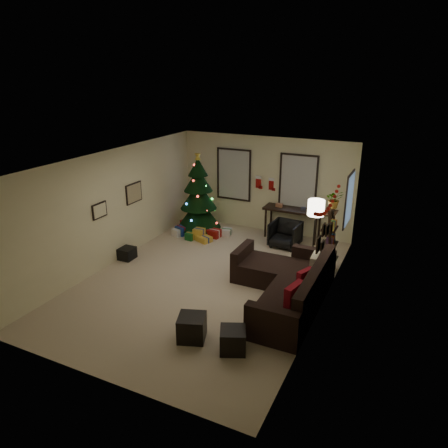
{
  "coord_description": "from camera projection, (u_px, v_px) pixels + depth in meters",
  "views": [
    {
      "loc": [
        3.89,
        -7.34,
        4.39
      ],
      "look_at": [
        0.1,
        0.6,
        1.15
      ],
      "focal_mm": 33.71,
      "sensor_mm": 36.0,
      "label": 1
    }
  ],
  "objects": [
    {
      "name": "floor_lamp",
      "position": [
        316.0,
        213.0,
        9.19
      ],
      "size": [
        0.37,
        0.37,
        1.73
      ],
      "rotation": [
        0.0,
        0.0,
        0.3
      ],
      "color": "black",
      "rests_on": "floor"
    },
    {
      "name": "floor",
      "position": [
        208.0,
        280.0,
        9.3
      ],
      "size": [
        7.0,
        7.0,
        0.0
      ],
      "primitive_type": "plane",
      "color": "beige",
      "rests_on": "ground"
    },
    {
      "name": "window_back_left",
      "position": [
        234.0,
        174.0,
        12.09
      ],
      "size": [
        1.05,
        0.06,
        1.5
      ],
      "color": "#728CB2",
      "rests_on": "wall_back"
    },
    {
      "name": "ottoman_far",
      "position": [
        233.0,
        340.0,
        6.93
      ],
      "size": [
        0.55,
        0.55,
        0.4
      ],
      "primitive_type": "cube",
      "rotation": [
        0.0,
        0.0,
        0.41
      ],
      "color": "black",
      "rests_on": "floor"
    },
    {
      "name": "wall_left",
      "position": [
        113.0,
        207.0,
        9.85
      ],
      "size": [
        0.0,
        7.0,
        7.0
      ],
      "primitive_type": "plane",
      "rotation": [
        1.57,
        0.0,
        1.57
      ],
      "color": "beige",
      "rests_on": "floor"
    },
    {
      "name": "wall_back",
      "position": [
        265.0,
        185.0,
        11.8
      ],
      "size": [
        5.0,
        0.0,
        5.0
      ],
      "primitive_type": "plane",
      "rotation": [
        1.57,
        0.0,
        0.0
      ],
      "color": "beige",
      "rests_on": "floor"
    },
    {
      "name": "garland",
      "position": [
        328.0,
        204.0,
        7.65
      ],
      "size": [
        0.08,
        1.9,
        0.3
      ],
      "primitive_type": null,
      "color": "#A5140C",
      "rests_on": "wall_right"
    },
    {
      "name": "wall_right",
      "position": [
        326.0,
        243.0,
        7.83
      ],
      "size": [
        0.0,
        7.0,
        7.0
      ],
      "primitive_type": "plane",
      "rotation": [
        1.57,
        0.0,
        -1.57
      ],
      "color": "beige",
      "rests_on": "floor"
    },
    {
      "name": "pillow_cream",
      "position": [
        315.0,
        265.0,
        8.61
      ],
      "size": [
        0.15,
        0.45,
        0.45
      ],
      "primitive_type": "cube",
      "rotation": [
        0.0,
        0.0,
        0.05
      ],
      "color": "beige",
      "rests_on": "sofa"
    },
    {
      "name": "pillow_red_a",
      "position": [
        294.0,
        297.0,
        7.37
      ],
      "size": [
        0.24,
        0.51,
        0.49
      ],
      "primitive_type": "cube",
      "rotation": [
        0.0,
        0.0,
        -0.23
      ],
      "color": "maroon",
      "rests_on": "sofa"
    },
    {
      "name": "stocking_right",
      "position": [
        272.0,
        184.0,
        11.72
      ],
      "size": [
        0.2,
        0.05,
        0.36
      ],
      "color": "#990F0C",
      "rests_on": "wall_back"
    },
    {
      "name": "art_abstract",
      "position": [
        99.0,
        210.0,
        9.41
      ],
      "size": [
        0.04,
        0.45,
        0.35
      ],
      "color": "black",
      "rests_on": "wall_left"
    },
    {
      "name": "christmas_tree",
      "position": [
        199.0,
        199.0,
        11.86
      ],
      "size": [
        1.25,
        1.25,
        2.33
      ],
      "rotation": [
        0.0,
        0.0,
        0.14
      ],
      "color": "black",
      "rests_on": "floor"
    },
    {
      "name": "ottoman_near",
      "position": [
        192.0,
        328.0,
        7.23
      ],
      "size": [
        0.59,
        0.59,
        0.44
      ],
      "primitive_type": "cube",
      "rotation": [
        0.0,
        0.0,
        0.34
      ],
      "color": "black",
      "rests_on": "floor"
    },
    {
      "name": "presents",
      "position": [
        198.0,
        232.0,
        11.73
      ],
      "size": [
        1.5,
        1.01,
        0.3
      ],
      "rotation": [
        0.0,
        0.0,
        -0.05
      ],
      "color": "maroon",
      "rests_on": "floor"
    },
    {
      "name": "bookshelf",
      "position": [
        331.0,
        239.0,
        9.43
      ],
      "size": [
        0.3,
        0.49,
        1.66
      ],
      "color": "black",
      "rests_on": "floor"
    },
    {
      "name": "stocking_left",
      "position": [
        259.0,
        182.0,
        11.7
      ],
      "size": [
        0.2,
        0.05,
        0.36
      ],
      "color": "#990F0C",
      "rests_on": "wall_back"
    },
    {
      "name": "pillow_red_b",
      "position": [
        305.0,
        279.0,
        7.98
      ],
      "size": [
        0.26,
        0.41,
        0.4
      ],
      "primitive_type": "cube",
      "rotation": [
        0.0,
        0.0,
        -0.4
      ],
      "color": "maroon",
      "rests_on": "sofa"
    },
    {
      "name": "potted_plant",
      "position": [
        335.0,
        196.0,
        9.03
      ],
      "size": [
        0.59,
        0.55,
        0.52
      ],
      "primitive_type": "imported",
      "rotation": [
        0.0,
        0.0,
        0.38
      ],
      "color": "#4C4C4C",
      "rests_on": "bookshelf"
    },
    {
      "name": "ceiling",
      "position": [
        207.0,
        160.0,
        8.37
      ],
      "size": [
        7.0,
        7.0,
        0.0
      ],
      "primitive_type": "plane",
      "rotation": [
        3.14,
        0.0,
        0.0
      ],
      "color": "white",
      "rests_on": "floor"
    },
    {
      "name": "window_right_wall",
      "position": [
        350.0,
        199.0,
        9.95
      ],
      "size": [
        0.06,
        0.9,
        1.3
      ],
      "color": "#728CB2",
      "rests_on": "wall_right"
    },
    {
      "name": "storage_bin",
      "position": [
        123.0,
        253.0,
        10.37
      ],
      "size": [
        0.58,
        0.39,
        0.28
      ],
      "primitive_type": "cube",
      "rotation": [
        0.0,
        0.0,
        0.02
      ],
      "color": "black",
      "rests_on": "floor"
    },
    {
      "name": "wall_front",
      "position": [
        91.0,
        301.0,
        5.87
      ],
      "size": [
        5.0,
        0.0,
        5.0
      ],
      "primitive_type": "plane",
      "rotation": [
        -1.57,
        0.0,
        0.0
      ],
      "color": "beige",
      "rests_on": "floor"
    },
    {
      "name": "art_map",
      "position": [
        134.0,
        193.0,
        10.45
      ],
      "size": [
        0.04,
        0.6,
        0.5
      ],
      "color": "black",
      "rests_on": "wall_left"
    },
    {
      "name": "gallery",
      "position": [
        325.0,
        233.0,
        7.7
      ],
      "size": [
        0.03,
        1.25,
        0.54
      ],
      "color": "black",
      "rests_on": "wall_right"
    },
    {
      "name": "sofa",
      "position": [
        288.0,
        286.0,
        8.45
      ],
      "size": [
        2.03,
        2.94,
        0.9
      ],
      "color": "black",
      "rests_on": "floor"
    },
    {
      "name": "window_back_right",
      "position": [
        298.0,
        182.0,
        11.32
      ],
      "size": [
        1.05,
        0.06,
        1.5
      ],
      "color": "#728CB2",
      "rests_on": "wall_back"
    },
    {
      "name": "desk",
      "position": [
        293.0,
        212.0,
        11.4
      ],
      "size": [
        1.58,
        0.56,
        0.85
      ],
      "color": "black",
      "rests_on": "floor"
    },
    {
      "name": "desk_chair",
      "position": [
        285.0,
        234.0,
        10.98
      ],
      "size": [
        0.71,
        0.67,
        0.69
      ],
      "primitive_type": "imported",
      "rotation": [
        0.0,
        0.0,
        -0.07
      ],
      "color": "black",
      "rests_on": "floor"
    }
  ]
}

